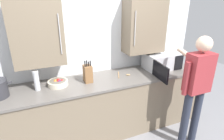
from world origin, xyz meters
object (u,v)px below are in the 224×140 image
object	(u,v)px
wooden_spoon	(123,75)
thermos_flask	(36,81)
knife_block	(88,74)
fruit_bowl	(58,83)
person_figure	(196,84)
microwave_oven	(161,61)

from	to	relation	value
wooden_spoon	thermos_flask	bearing A→B (deg)	179.94
thermos_flask	knife_block	world-z (taller)	knife_block
fruit_bowl	wooden_spoon	bearing A→B (deg)	-2.12
wooden_spoon	person_figure	world-z (taller)	person_figure
microwave_oven	wooden_spoon	distance (m)	0.71
wooden_spoon	person_figure	size ratio (longest dim) A/B	0.14
wooden_spoon	knife_block	bearing A→B (deg)	-179.69
wooden_spoon	knife_block	xyz separation A→B (m)	(-0.57, -0.00, 0.12)
person_figure	fruit_bowl	bearing A→B (deg)	155.40
thermos_flask	person_figure	xyz separation A→B (m)	(1.98, -0.75, -0.09)
person_figure	knife_block	bearing A→B (deg)	150.10
fruit_bowl	person_figure	distance (m)	1.89
microwave_oven	fruit_bowl	bearing A→B (deg)	179.21
microwave_oven	fruit_bowl	world-z (taller)	microwave_oven
wooden_spoon	fruit_bowl	bearing A→B (deg)	177.88
thermos_flask	microwave_oven	bearing A→B (deg)	0.35
wooden_spoon	fruit_bowl	xyz separation A→B (m)	(-0.99, 0.04, 0.03)
wooden_spoon	microwave_oven	bearing A→B (deg)	1.10
knife_block	person_figure	bearing A→B (deg)	-29.90
fruit_bowl	thermos_flask	size ratio (longest dim) A/B	1.01
person_figure	thermos_flask	bearing A→B (deg)	159.28
fruit_bowl	person_figure	size ratio (longest dim) A/B	0.17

